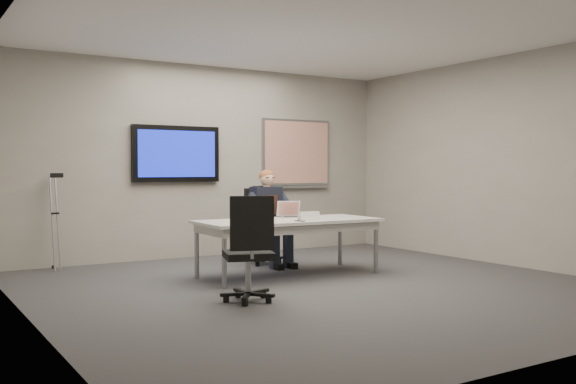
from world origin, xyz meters
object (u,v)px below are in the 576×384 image
conference_table (289,226)px  seated_person (272,227)px  office_chair_near (249,269)px  office_chair_far (264,240)px  laptop (292,213)px

conference_table → seated_person: (0.22, 0.76, -0.09)m
conference_table → office_chair_near: 1.63m
office_chair_far → laptop: 0.87m
office_chair_near → laptop: 1.95m
office_chair_far → laptop: bearing=-88.5°
laptop → conference_table: bearing=-110.5°
conference_table → seated_person: size_ratio=1.74×
seated_person → laptop: seated_person is taller
laptop → seated_person: bearing=105.5°
seated_person → laptop: (-0.03, -0.53, 0.22)m
office_chair_far → laptop: (-0.03, -0.77, 0.41)m
conference_table → seated_person: bearing=75.1°
office_chair_far → seated_person: (-0.00, -0.24, 0.19)m
conference_table → laptop: laptop is taller
office_chair_near → seated_person: seated_person is taller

